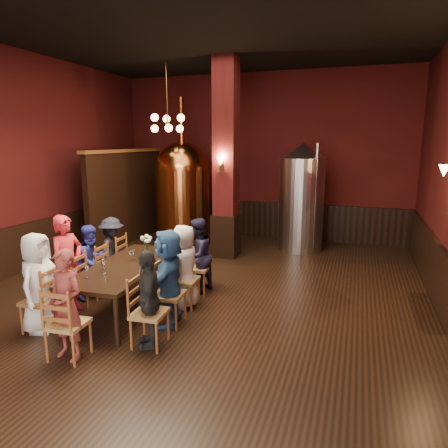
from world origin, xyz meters
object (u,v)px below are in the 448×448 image
(person_2, at_px, (92,261))
(rose_vase, at_px, (146,241))
(copper_kettle, at_px, (183,191))
(steel_vessel, at_px, (302,197))
(person_0, at_px, (38,283))
(person_1, at_px, (68,264))
(dining_table, at_px, (127,268))

(person_2, bearing_deg, rose_vase, -56.52)
(copper_kettle, height_order, steel_vessel, copper_kettle)
(person_0, bearing_deg, person_1, -6.39)
(person_1, relative_size, copper_kettle, 0.42)
(dining_table, bearing_deg, copper_kettle, 98.91)
(person_0, distance_m, steel_vessel, 6.39)
(person_0, height_order, copper_kettle, copper_kettle)
(steel_vessel, bearing_deg, dining_table, -114.61)
(person_2, xyz_separation_m, copper_kettle, (-0.12, 4.09, 0.74))
(rose_vase, bearing_deg, person_2, -155.12)
(person_2, xyz_separation_m, rose_vase, (0.85, 0.39, 0.33))
(copper_kettle, bearing_deg, person_2, -88.37)
(person_1, xyz_separation_m, copper_kettle, (-0.16, 4.75, 0.59))
(dining_table, bearing_deg, steel_vessel, 61.56)
(person_0, xyz_separation_m, person_1, (-0.04, 0.67, 0.06))
(person_1, bearing_deg, copper_kettle, 10.24)
(person_2, bearing_deg, person_0, -167.57)
(dining_table, height_order, person_1, person_1)
(dining_table, xyz_separation_m, person_2, (-0.87, 0.27, -0.05))
(person_0, height_order, rose_vase, person_0)
(person_1, xyz_separation_m, steel_vessel, (2.94, 5.00, 0.54))
(person_2, bearing_deg, steel_vessel, -25.90)
(person_0, xyz_separation_m, person_2, (-0.09, 1.33, -0.08))
(person_1, xyz_separation_m, rose_vase, (0.80, 1.05, 0.19))
(person_1, height_order, copper_kettle, copper_kettle)
(steel_vessel, height_order, rose_vase, steel_vessel)
(dining_table, relative_size, copper_kettle, 0.65)
(rose_vase, bearing_deg, dining_table, -87.85)
(copper_kettle, distance_m, steel_vessel, 3.11)
(person_2, height_order, steel_vessel, steel_vessel)
(dining_table, distance_m, person_1, 0.92)
(copper_kettle, bearing_deg, rose_vase, -75.43)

